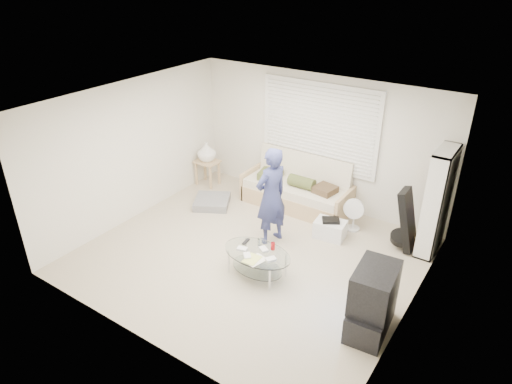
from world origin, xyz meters
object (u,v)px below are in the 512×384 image
Objects in this scene: coffee_table at (257,257)px; bookshelf at (437,202)px; tv_unit at (372,301)px; futon_sofa at (297,190)px.

bookshelf is at bearing 47.56° from coffee_table.
tv_unit reaches higher than coffee_table.
futon_sofa is at bearing 104.34° from coffee_table.
bookshelf is (2.52, -0.10, 0.55)m from futon_sofa.
tv_unit is at bearing -4.12° from coffee_table.
futon_sofa reaches higher than tv_unit.
coffee_table is at bearing -75.66° from futon_sofa.
bookshelf reaches higher than tv_unit.
coffee_table is (0.57, -2.23, -0.00)m from futon_sofa.
futon_sofa is at bearing 177.82° from bookshelf.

